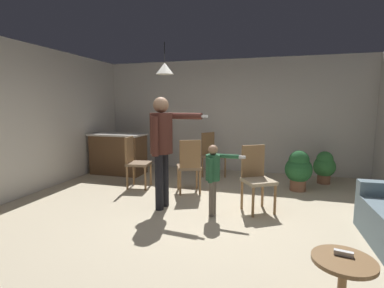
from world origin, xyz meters
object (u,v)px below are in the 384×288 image
(dining_chair_spare, at_px, (256,176))
(kitchen_counter, at_px, (119,154))
(person_adult, at_px, (162,140))
(dining_chair_by_counter, at_px, (189,164))
(potted_plant_by_wall, at_px, (324,166))
(spare_remote_on_table, at_px, (344,253))
(dining_chair_centre_back, at_px, (135,160))
(potted_plant_corner, at_px, (299,169))
(dining_chair_near_wall, at_px, (212,153))
(person_child, at_px, (213,172))
(side_table_by_couch, at_px, (342,284))

(dining_chair_spare, bearing_deg, kitchen_counter, -57.66)
(person_adult, relative_size, dining_chair_by_counter, 1.73)
(dining_chair_spare, xyz_separation_m, potted_plant_by_wall, (1.25, 1.96, -0.18))
(kitchen_counter, xyz_separation_m, dining_chair_spare, (3.29, -1.54, 0.07))
(kitchen_counter, height_order, dining_chair_spare, dining_chair_spare)
(spare_remote_on_table, bearing_deg, dining_chair_centre_back, 138.45)
(kitchen_counter, distance_m, potted_plant_corner, 4.00)
(person_adult, relative_size, dining_chair_near_wall, 1.73)
(dining_chair_by_counter, xyz_separation_m, dining_chair_centre_back, (-1.13, 0.07, 0.00))
(kitchen_counter, xyz_separation_m, potted_plant_corner, (3.99, -0.26, -0.05))
(person_child, xyz_separation_m, dining_chair_centre_back, (-1.78, 0.99, -0.11))
(dining_chair_centre_back, bearing_deg, potted_plant_by_wall, 102.54)
(dining_chair_near_wall, bearing_deg, dining_chair_centre_back, -13.33)
(person_child, distance_m, potted_plant_corner, 2.12)
(potted_plant_by_wall, distance_m, spare_remote_on_table, 4.16)
(side_table_by_couch, height_order, spare_remote_on_table, spare_remote_on_table)
(person_child, distance_m, dining_chair_near_wall, 2.29)
(potted_plant_by_wall, bearing_deg, dining_chair_by_counter, -150.07)
(dining_chair_by_counter, bearing_deg, dining_chair_near_wall, 60.19)
(dining_chair_by_counter, bearing_deg, person_child, -79.29)
(kitchen_counter, distance_m, dining_chair_by_counter, 2.29)
(person_child, xyz_separation_m, potted_plant_corner, (1.29, 1.66, -0.23))
(dining_chair_spare, relative_size, potted_plant_corner, 1.30)
(dining_chair_spare, bearing_deg, potted_plant_corner, -151.41)
(kitchen_counter, bearing_deg, potted_plant_corner, -3.78)
(dining_chair_spare, height_order, potted_plant_corner, dining_chair_spare)
(side_table_by_couch, relative_size, person_child, 0.50)
(dining_chair_near_wall, bearing_deg, dining_chair_by_counter, 26.58)
(kitchen_counter, height_order, dining_chair_centre_back, dining_chair_centre_back)
(person_adult, distance_m, spare_remote_on_table, 2.91)
(person_adult, distance_m, potted_plant_corner, 2.72)
(dining_chair_centre_back, xyz_separation_m, spare_remote_on_table, (3.13, -2.78, -0.01))
(dining_chair_near_wall, xyz_separation_m, spare_remote_on_table, (1.88, -4.02, -0.01))
(dining_chair_near_wall, relative_size, spare_remote_on_table, 7.69)
(person_adult, distance_m, potted_plant_by_wall, 3.57)
(dining_chair_near_wall, bearing_deg, spare_remote_on_table, 57.00)
(dining_chair_near_wall, xyz_separation_m, dining_chair_spare, (1.11, -1.84, 0.00))
(dining_chair_centre_back, relative_size, dining_chair_spare, 1.00)
(person_adult, bearing_deg, potted_plant_by_wall, 136.20)
(side_table_by_couch, bearing_deg, potted_plant_corner, 91.03)
(person_child, bearing_deg, spare_remote_on_table, 41.52)
(dining_chair_centre_back, bearing_deg, side_table_by_couch, 39.84)
(side_table_by_couch, xyz_separation_m, spare_remote_on_table, (0.01, 0.05, 0.21))
(dining_chair_near_wall, distance_m, dining_chair_spare, 2.15)
(person_adult, height_order, potted_plant_by_wall, person_adult)
(dining_chair_by_counter, xyz_separation_m, spare_remote_on_table, (2.00, -2.70, -0.01))
(dining_chair_spare, bearing_deg, potted_plant_by_wall, -155.19)
(potted_plant_by_wall, bearing_deg, dining_chair_near_wall, -177.18)
(dining_chair_near_wall, height_order, potted_plant_corner, dining_chair_near_wall)
(side_table_by_couch, bearing_deg, potted_plant_by_wall, 83.34)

